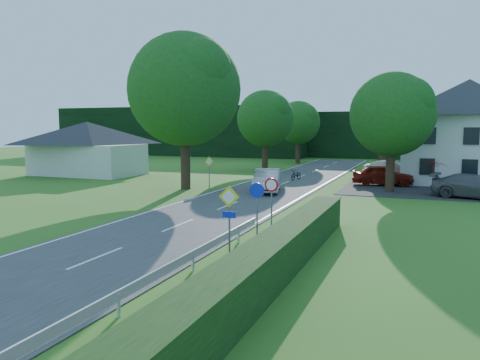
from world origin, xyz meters
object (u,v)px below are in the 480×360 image
at_px(moving_car, 267,180).
at_px(parked_car_silver_a, 393,169).
at_px(parked_car_red, 383,175).
at_px(motorcycle, 296,175).
at_px(streetlight, 387,130).
at_px(parasol, 432,174).
at_px(parked_car_grey, 475,186).

distance_m(moving_car, parked_car_silver_a, 14.71).
bearing_deg(parked_car_red, moving_car, 124.49).
relative_size(parked_car_red, parked_car_silver_a, 0.95).
distance_m(moving_car, motorcycle, 8.03).
height_order(streetlight, moving_car, streetlight).
bearing_deg(parasol, streetlight, -160.44).
xyz_separation_m(streetlight, motorcycle, (-7.71, 2.60, -3.95)).
distance_m(streetlight, parasol, 4.90).
relative_size(motorcycle, parked_car_silver_a, 0.36).
bearing_deg(parasol, parked_car_grey, -61.53).
xyz_separation_m(streetlight, moving_car, (-7.76, -5.42, -3.60)).
height_order(moving_car, parasol, parasol).
relative_size(motorcycle, parasol, 0.78).
height_order(motorcycle, parked_car_silver_a, parked_car_silver_a).
bearing_deg(parked_car_silver_a, motorcycle, 127.80).
height_order(streetlight, parked_car_grey, streetlight).
distance_m(moving_car, parasol, 12.92).
bearing_deg(parasol, parked_car_red, 174.42).
relative_size(moving_car, parked_car_red, 1.05).
xyz_separation_m(streetlight, parked_car_red, (-0.34, 1.55, -3.61)).
height_order(parked_car_silver_a, parasol, parasol).
bearing_deg(streetlight, motorcycle, 161.38).
relative_size(parked_car_grey, parasol, 2.33).
relative_size(parked_car_silver_a, parked_car_grey, 0.93).
distance_m(parked_car_red, parked_car_grey, 7.98).
xyz_separation_m(moving_car, parked_car_grey, (13.63, 1.95, -0.04)).
xyz_separation_m(streetlight, parked_car_grey, (5.86, -3.47, -3.64)).
bearing_deg(motorcycle, parked_car_grey, -13.25).
height_order(moving_car, parked_car_red, moving_car).
xyz_separation_m(parked_car_silver_a, parked_car_grey, (5.75, -10.47, -0.05)).
xyz_separation_m(streetlight, parked_car_silver_a, (0.11, 7.00, -3.59)).
bearing_deg(parasol, motorcycle, 172.72).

